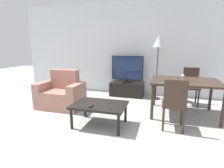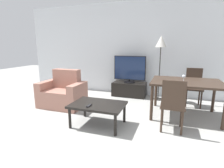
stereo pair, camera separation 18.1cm
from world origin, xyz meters
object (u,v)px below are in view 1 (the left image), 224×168
Objects in this scene: wine_glass_left at (183,76)px; remote_primary at (91,106)px; tv_stand at (127,89)px; dining_chair_far at (191,84)px; tv at (127,69)px; floor_lamp at (158,46)px; coffee_table at (100,106)px; armchair at (61,94)px; dining_table at (185,84)px; dining_chair_near at (174,102)px.

remote_primary is at bearing -145.90° from wine_glass_left.
dining_chair_far is at bearing -9.56° from tv_stand.
tv reaches higher than dining_chair_far.
dining_chair_far reaches higher than remote_primary.
tv is at bearing 173.96° from floor_lamp.
wine_glass_left reaches higher than coffee_table.
floor_lamp is at bearing 65.24° from coffee_table.
coffee_table is (-0.09, -2.10, 0.17)m from tv_stand.
armchair is 1.14× the size of dining_chair_far.
dining_chair_far is 6.27× the size of wine_glass_left.
dining_table is 1.49× the size of dining_chair_far.
coffee_table is at bearing -149.11° from wine_glass_left.
tv_stand is at bearing 46.77° from armchair.
dining_chair_near is 6.11× the size of remote_primary.
dining_chair_near reaches higher than dining_table.
armchair is at bearing 168.30° from dining_chair_near.
dining_chair_near is at bearing -11.70° from armchair.
dining_chair_far reaches higher than tv_stand.
dining_chair_far is at bearing 20.47° from armchair.
dining_table is at bearing 35.81° from remote_primary.
floor_lamp is 2.62m from remote_primary.
tv_stand is at bearing 170.44° from dining_chair_far.
dining_chair_far is at bearing -9.48° from tv.
floor_lamp is (0.84, -0.09, 0.67)m from tv.
tv_stand is 6.59× the size of wine_glass_left.
dining_chair_near is at bearing 7.56° from coffee_table.
remote_primary is at bearing -94.53° from tv.
armchair is 1.98m from tv.
remote_primary is (-1.86, -1.99, -0.09)m from dining_chair_far.
tv_stand is at bearing 138.54° from wine_glass_left.
tv reaches higher than coffee_table.
floor_lamp reaches higher than armchair.
tv is (1.32, 1.40, 0.47)m from armchair.
dining_chair_near is at bearing -57.99° from tv_stand.
dining_table is 1.49× the size of dining_chair_near.
remote_primary is 1.03× the size of wine_glass_left.
remote_primary is at bearing -37.44° from armchair.
dining_chair_far is (3.00, 1.12, 0.20)m from armchair.
dining_chair_far is 0.54× the size of floor_lamp.
tv reaches higher than tv_stand.
remote_primary is 1.93m from wine_glass_left.
dining_table is at bearing 32.97° from coffee_table.
wine_glass_left is (1.38, -1.22, 0.06)m from tv.
coffee_table is at bearing -134.28° from dining_chair_far.
armchair reaches higher than coffee_table.
coffee_table is at bearing -92.40° from tv.
floor_lamp reaches higher than dining_chair_far.
dining_chair_near is 6.27× the size of wine_glass_left.
armchair is 1.09× the size of tv_stand.
dining_table is 0.22m from wine_glass_left.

